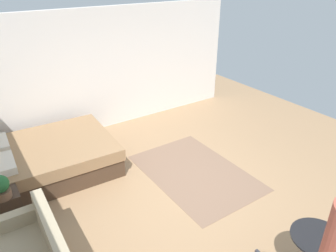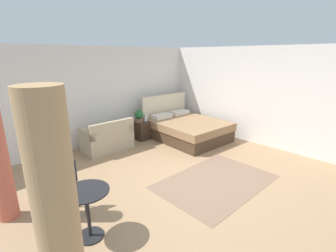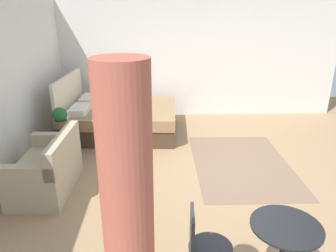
% 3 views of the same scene
% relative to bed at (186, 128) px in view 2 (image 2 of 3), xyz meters
% --- Properties ---
extents(ground_plane, '(9.17, 9.43, 0.02)m').
position_rel_bed_xyz_m(ground_plane, '(-1.90, -1.75, -0.31)').
color(ground_plane, '#9E7A56').
extents(wall_back, '(9.17, 0.12, 2.64)m').
position_rel_bed_xyz_m(wall_back, '(-1.90, 1.47, 1.02)').
color(wall_back, silver).
rests_on(wall_back, ground).
extents(wall_right, '(0.12, 6.43, 2.64)m').
position_rel_bed_xyz_m(wall_right, '(1.18, -1.75, 1.02)').
color(wall_right, silver).
rests_on(wall_right, ground).
extents(area_rug, '(2.31, 1.56, 0.01)m').
position_rel_bed_xyz_m(area_rug, '(-1.51, -2.19, -0.30)').
color(area_rug, '#7F604C').
rests_on(area_rug, ground).
extents(bed, '(1.83, 2.26, 1.19)m').
position_rel_bed_xyz_m(bed, '(0.00, 0.00, 0.00)').
color(bed, '#473323').
rests_on(bed, ground).
extents(couch, '(1.24, 0.75, 0.83)m').
position_rel_bed_xyz_m(couch, '(-2.20, 0.76, 0.00)').
color(couch, tan).
rests_on(couch, ground).
extents(nightstand, '(0.41, 0.37, 0.53)m').
position_rel_bed_xyz_m(nightstand, '(-1.00, 0.83, -0.04)').
color(nightstand, '#38281E').
rests_on(nightstand, ground).
extents(potted_plant, '(0.25, 0.25, 0.35)m').
position_rel_bed_xyz_m(potted_plant, '(-1.10, 0.85, 0.41)').
color(potted_plant, brown).
rests_on(potted_plant, nightstand).
extents(vase, '(0.12, 0.12, 0.21)m').
position_rel_bed_xyz_m(vase, '(-0.88, 0.84, 0.33)').
color(vase, silver).
rests_on(vase, nightstand).
extents(balcony_table, '(0.61, 0.61, 0.72)m').
position_rel_bed_xyz_m(balcony_table, '(-4.02, -1.90, 0.19)').
color(balcony_table, black).
rests_on(balcony_table, ground).
extents(cafe_chair_near_window, '(0.42, 0.42, 0.83)m').
position_rel_bed_xyz_m(cafe_chair_near_window, '(-3.98, -1.20, 0.21)').
color(cafe_chair_near_window, '#2D2D33').
rests_on(cafe_chair_near_window, ground).
extents(curtain_left, '(0.30, 0.30, 2.25)m').
position_rel_bed_xyz_m(curtain_left, '(-4.74, -3.09, 0.82)').
color(curtain_left, tan).
rests_on(curtain_left, ground).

